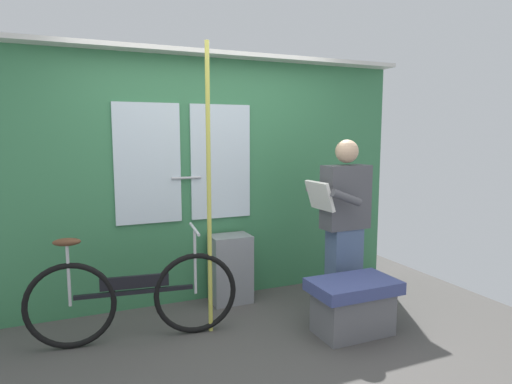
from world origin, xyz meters
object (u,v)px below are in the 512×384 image
passenger_reading_newspaper (344,222)px  handrail_pole (209,191)px  bicycle_near_door (134,296)px  bench_seat_corner (353,305)px  trash_bin_by_wall (230,269)px

passenger_reading_newspaper → handrail_pole: bearing=-4.4°
bicycle_near_door → bench_seat_corner: bearing=-12.2°
handrail_pole → passenger_reading_newspaper: bearing=-2.4°
handrail_pole → bench_seat_corner: size_ratio=3.34×
trash_bin_by_wall → bench_seat_corner: trash_bin_by_wall is taller
bicycle_near_door → bench_seat_corner: 1.76m
trash_bin_by_wall → passenger_reading_newspaper: bearing=-33.9°
bench_seat_corner → handrail_pole: bearing=154.4°
handrail_pole → trash_bin_by_wall: bearing=55.4°
handrail_pole → bench_seat_corner: bearing=-25.6°
bicycle_near_door → handrail_pole: handrail_pole is taller
handrail_pole → bench_seat_corner: 1.50m
bench_seat_corner → bicycle_near_door: bearing=160.9°
bicycle_near_door → trash_bin_by_wall: (0.98, 0.47, -0.03)m
bicycle_near_door → passenger_reading_newspaper: 1.93m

